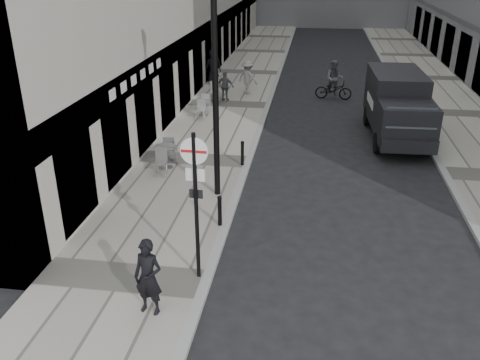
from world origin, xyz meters
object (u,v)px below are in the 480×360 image
object	(u,v)px
lamppost	(215,71)
panel_van	(398,103)
cyclist	(334,84)
sign_post	(195,189)
walking_man	(148,277)

from	to	relation	value
lamppost	panel_van	bearing A→B (deg)	46.84
panel_van	cyclist	bearing A→B (deg)	110.44
sign_post	lamppost	world-z (taller)	lamppost
walking_man	panel_van	xyz separation A→B (m)	(6.65, 12.68, 0.50)
sign_post	panel_van	distance (m)	12.75
panel_van	cyclist	xyz separation A→B (m)	(-2.41, 5.88, -0.69)
walking_man	panel_van	bearing A→B (deg)	72.88
sign_post	panel_van	xyz separation A→B (m)	(5.92, 11.25, -0.93)
walking_man	panel_van	distance (m)	14.33
sign_post	lamppost	xyz separation A→B (m)	(-0.40, 4.52, 1.62)
lamppost	panel_van	xyz separation A→B (m)	(6.32, 6.74, -2.55)
lamppost	cyclist	size ratio (longest dim) A/B	3.42
lamppost	sign_post	bearing A→B (deg)	-84.94
lamppost	panel_van	world-z (taller)	lamppost
walking_man	lamppost	bearing A→B (deg)	97.36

